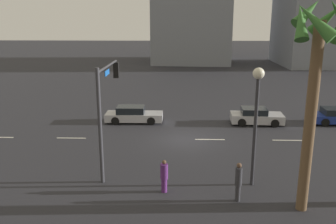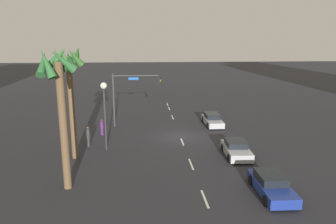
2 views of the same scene
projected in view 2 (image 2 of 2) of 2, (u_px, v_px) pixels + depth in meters
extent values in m
plane|color=#28282D|center=(180.00, 137.00, 31.20)|extent=(220.00, 220.00, 0.00)
cube|color=silver|center=(205.00, 199.00, 18.94)|extent=(2.21, 0.14, 0.01)
cube|color=silver|center=(191.00, 164.00, 24.26)|extent=(2.22, 0.14, 0.01)
cube|color=silver|center=(182.00, 142.00, 29.55)|extent=(2.08, 0.14, 0.01)
cube|color=silver|center=(173.00, 117.00, 39.04)|extent=(2.07, 0.14, 0.01)
cube|color=silver|center=(169.00, 109.00, 44.05)|extent=(1.99, 0.14, 0.01)
cube|color=silver|center=(167.00, 104.00, 46.99)|extent=(2.32, 0.14, 0.01)
cube|color=navy|center=(272.00, 187.00, 19.44)|extent=(4.47, 1.95, 0.62)
cube|color=black|center=(271.00, 177.00, 19.57)|extent=(2.16, 1.66, 0.49)
cylinder|color=black|center=(295.00, 200.00, 18.18)|extent=(0.65, 0.24, 0.64)
cylinder|color=black|center=(266.00, 201.00, 18.09)|extent=(0.65, 0.24, 0.64)
cylinder|color=black|center=(276.00, 180.00, 20.84)|extent=(0.65, 0.24, 0.64)
cylinder|color=black|center=(251.00, 180.00, 20.76)|extent=(0.65, 0.24, 0.64)
cube|color=#B7B7BC|center=(212.00, 121.00, 35.42)|extent=(4.60, 1.73, 0.61)
cube|color=black|center=(212.00, 116.00, 35.55)|extent=(2.21, 1.51, 0.54)
cylinder|color=black|center=(222.00, 125.00, 34.14)|extent=(0.64, 0.23, 0.64)
cylinder|color=black|center=(208.00, 126.00, 34.00)|extent=(0.64, 0.23, 0.64)
cylinder|color=black|center=(216.00, 119.00, 36.90)|extent=(0.64, 0.23, 0.64)
cylinder|color=black|center=(203.00, 119.00, 36.76)|extent=(0.64, 0.23, 0.64)
cube|color=#B7B7BC|center=(236.00, 151.00, 25.83)|extent=(4.17, 2.03, 0.66)
cube|color=black|center=(236.00, 143.00, 25.94)|extent=(2.04, 1.70, 0.47)
cylinder|color=black|center=(251.00, 158.00, 24.66)|extent=(0.65, 0.25, 0.64)
cylinder|color=black|center=(229.00, 158.00, 24.61)|extent=(0.65, 0.25, 0.64)
cylinder|color=black|center=(242.00, 147.00, 27.12)|extent=(0.65, 0.25, 0.64)
cylinder|color=black|center=(223.00, 148.00, 27.07)|extent=(0.65, 0.25, 0.64)
cylinder|color=#38383D|center=(114.00, 100.00, 34.26)|extent=(0.20, 0.20, 5.94)
cylinder|color=#38383D|center=(136.00, 76.00, 33.82)|extent=(0.15, 4.99, 0.12)
cube|color=black|center=(159.00, 81.00, 34.14)|extent=(0.32, 0.32, 0.95)
sphere|color=#360503|center=(160.00, 78.00, 34.08)|extent=(0.20, 0.20, 0.20)
sphere|color=orange|center=(160.00, 81.00, 34.15)|extent=(0.20, 0.20, 0.20)
sphere|color=black|center=(160.00, 83.00, 34.22)|extent=(0.20, 0.20, 0.20)
cube|color=#1959B2|center=(134.00, 79.00, 33.88)|extent=(0.05, 1.10, 0.28)
cylinder|color=#2D2D33|center=(105.00, 120.00, 26.87)|extent=(0.18, 0.18, 5.44)
sphere|color=#F2EACC|center=(104.00, 86.00, 26.19)|extent=(0.56, 0.56, 0.56)
cylinder|color=#59266B|center=(102.00, 132.00, 31.63)|extent=(0.39, 0.39, 0.69)
cylinder|color=#59266B|center=(102.00, 125.00, 31.46)|extent=(0.53, 0.53, 0.76)
sphere|color=brown|center=(102.00, 120.00, 31.36)|extent=(0.21, 0.21, 0.21)
cylinder|color=#333338|center=(89.00, 142.00, 28.21)|extent=(0.24, 0.24, 0.79)
cylinder|color=#333338|center=(88.00, 134.00, 28.02)|extent=(0.32, 0.32, 0.86)
sphere|color=brown|center=(88.00, 128.00, 27.90)|extent=(0.23, 0.23, 0.23)
cylinder|color=brown|center=(64.00, 128.00, 19.45)|extent=(0.51, 0.51, 8.21)
cone|color=#2D6633|center=(59.00, 57.00, 19.05)|extent=(0.78, 1.28, 1.32)
cone|color=#2D6633|center=(52.00, 61.00, 18.88)|extent=(1.27, 1.23, 1.30)
cone|color=#2D6633|center=(43.00, 63.00, 18.45)|extent=(1.70, 0.61, 1.68)
cone|color=#2D6633|center=(47.00, 64.00, 17.76)|extent=(1.13, 1.38, 1.84)
cone|color=#2D6633|center=(63.00, 61.00, 17.86)|extent=(1.34, 1.66, 1.51)
cone|color=#2D6633|center=(70.00, 60.00, 18.53)|extent=(1.44, 0.63, 1.39)
cone|color=#2D6633|center=(68.00, 62.00, 19.03)|extent=(1.39, 1.37, 1.28)
cylinder|color=brown|center=(72.00, 109.00, 24.68)|extent=(0.47, 0.47, 8.18)
cone|color=#38702D|center=(71.00, 58.00, 24.50)|extent=(0.61, 1.22, 1.58)
cone|color=#38702D|center=(60.00, 58.00, 24.16)|extent=(1.74, 1.36, 1.62)
cone|color=#38702D|center=(57.00, 57.00, 23.24)|extent=(1.67, 1.33, 1.57)
cone|color=#38702D|center=(66.00, 59.00, 22.95)|extent=(0.58, 1.26, 1.77)
cone|color=#38702D|center=(75.00, 57.00, 23.33)|extent=(1.51, 1.35, 1.50)
cone|color=#38702D|center=(77.00, 53.00, 24.04)|extent=(1.53, 1.13, 1.36)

